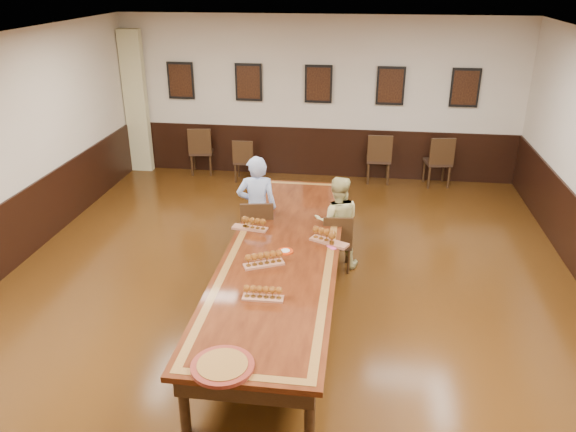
# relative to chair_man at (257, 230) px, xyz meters

# --- Properties ---
(floor) EXTENTS (8.00, 10.00, 0.02)m
(floor) POSITION_rel_chair_man_xyz_m (0.53, -1.08, -0.51)
(floor) COLOR black
(floor) RESTS_ON ground
(ceiling) EXTENTS (8.00, 10.00, 0.02)m
(ceiling) POSITION_rel_chair_man_xyz_m (0.53, -1.08, 2.71)
(ceiling) COLOR white
(ceiling) RESTS_ON floor
(wall_back) EXTENTS (8.00, 0.02, 3.20)m
(wall_back) POSITION_rel_chair_man_xyz_m (0.53, 3.93, 1.10)
(wall_back) COLOR beige
(wall_back) RESTS_ON floor
(chair_man) EXTENTS (0.55, 0.58, 0.99)m
(chair_man) POSITION_rel_chair_man_xyz_m (0.00, 0.00, 0.00)
(chair_man) COLOR black
(chair_man) RESTS_ON floor
(chair_woman) EXTENTS (0.45, 0.49, 0.87)m
(chair_woman) POSITION_rel_chair_man_xyz_m (1.16, -0.08, -0.06)
(chair_woman) COLOR black
(chair_woman) RESTS_ON floor
(spare_chair_a) EXTENTS (0.55, 0.58, 1.01)m
(spare_chair_a) POSITION_rel_chair_man_xyz_m (-1.89, 3.71, 0.01)
(spare_chair_a) COLOR black
(spare_chair_a) RESTS_ON floor
(spare_chair_b) EXTENTS (0.42, 0.46, 0.88)m
(spare_chair_b) POSITION_rel_chair_man_xyz_m (-0.90, 3.39, -0.06)
(spare_chair_b) COLOR black
(spare_chair_b) RESTS_ON floor
(spare_chair_c) EXTENTS (0.49, 0.53, 1.02)m
(spare_chair_c) POSITION_rel_chair_man_xyz_m (1.79, 3.66, 0.01)
(spare_chair_c) COLOR black
(spare_chair_c) RESTS_ON floor
(spare_chair_d) EXTENTS (0.56, 0.59, 1.02)m
(spare_chair_d) POSITION_rel_chair_man_xyz_m (2.94, 3.63, 0.01)
(spare_chair_d) COLOR black
(spare_chair_d) RESTS_ON floor
(person_man) EXTENTS (0.64, 0.48, 1.58)m
(person_man) POSITION_rel_chair_man_xyz_m (-0.02, 0.10, 0.30)
(person_man) COLOR #5073C8
(person_man) RESTS_ON floor
(person_woman) EXTENTS (0.73, 0.59, 1.36)m
(person_woman) POSITION_rel_chair_man_xyz_m (1.15, 0.02, 0.19)
(person_woman) COLOR #C7BF7C
(person_woman) RESTS_ON floor
(pink_phone) EXTENTS (0.13, 0.14, 0.01)m
(pink_phone) POSITION_rel_chair_man_xyz_m (1.13, -0.93, 0.26)
(pink_phone) COLOR #DC4995
(pink_phone) RESTS_ON conference_table
(curtain) EXTENTS (0.45, 0.18, 2.90)m
(curtain) POSITION_rel_chair_man_xyz_m (-3.22, 3.74, 0.95)
(curtain) COLOR tan
(curtain) RESTS_ON floor
(wainscoting) EXTENTS (8.00, 10.00, 1.00)m
(wainscoting) POSITION_rel_chair_man_xyz_m (0.53, -1.08, 0.00)
(wainscoting) COLOR black
(wainscoting) RESTS_ON floor
(conference_table) EXTENTS (1.40, 5.00, 0.76)m
(conference_table) POSITION_rel_chair_man_xyz_m (0.53, -1.08, 0.12)
(conference_table) COLOR #321308
(conference_table) RESTS_ON floor
(posters) EXTENTS (6.14, 0.04, 0.74)m
(posters) POSITION_rel_chair_man_xyz_m (0.53, 3.86, 1.40)
(posters) COLOR black
(posters) RESTS_ON wall_back
(flight_a) EXTENTS (0.49, 0.22, 0.18)m
(flight_a) POSITION_rel_chair_man_xyz_m (0.02, -0.53, 0.34)
(flight_a) COLOR #93573D
(flight_a) RESTS_ON conference_table
(flight_b) EXTENTS (0.53, 0.36, 0.19)m
(flight_b) POSITION_rel_chair_man_xyz_m (1.06, -0.80, 0.34)
(flight_b) COLOR #93573D
(flight_b) RESTS_ON conference_table
(flight_c) EXTENTS (0.50, 0.34, 0.18)m
(flight_c) POSITION_rel_chair_man_xyz_m (0.37, -1.50, 0.34)
(flight_c) COLOR #93573D
(flight_c) RESTS_ON conference_table
(flight_d) EXTENTS (0.44, 0.14, 0.16)m
(flight_d) POSITION_rel_chair_man_xyz_m (0.48, -2.23, 0.33)
(flight_d) COLOR #93573D
(flight_d) RESTS_ON conference_table
(red_plate_grp) EXTENTS (0.20, 0.20, 0.03)m
(red_plate_grp) POSITION_rel_chair_man_xyz_m (0.57, -1.12, 0.26)
(red_plate_grp) COLOR #B82F0C
(red_plate_grp) RESTS_ON conference_table
(carved_platter) EXTENTS (0.58, 0.58, 0.05)m
(carved_platter) POSITION_rel_chair_man_xyz_m (0.33, -3.38, 0.28)
(carved_platter) COLOR #5E1912
(carved_platter) RESTS_ON conference_table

